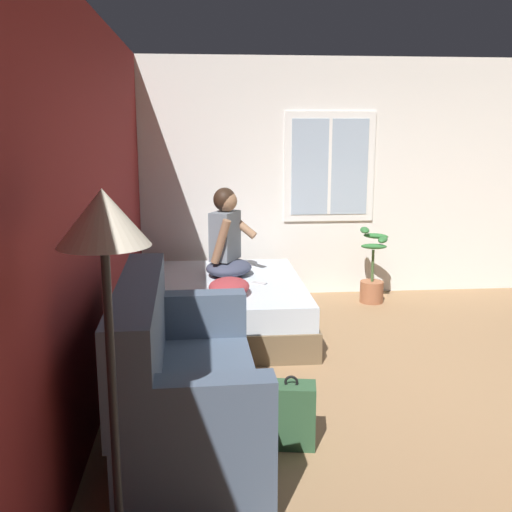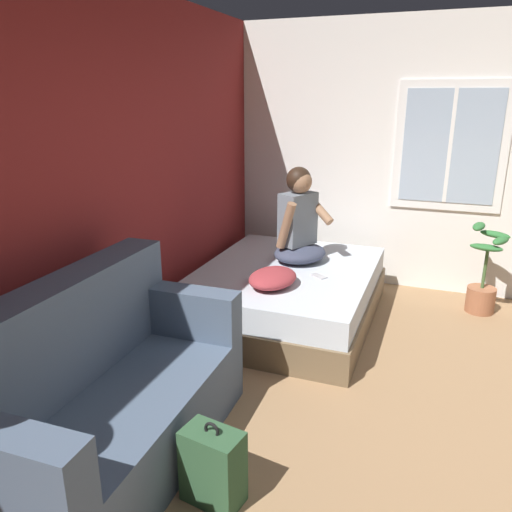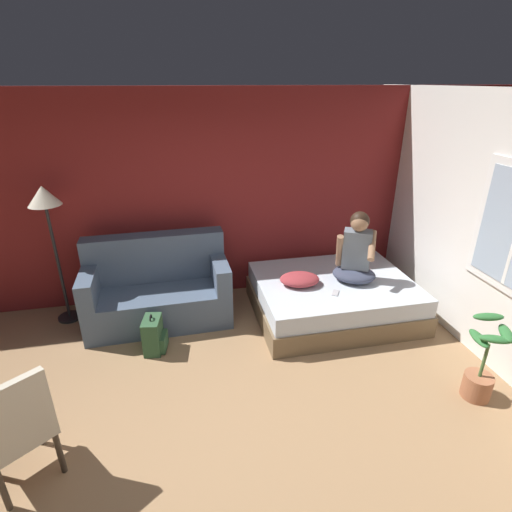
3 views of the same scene
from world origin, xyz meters
The scene contains 11 objects.
ground_plane centered at (0.00, 0.00, 0.00)m, with size 40.00×40.00×0.00m, color #93704C.
wall_back_accent centered at (0.00, 2.63, 1.35)m, with size 11.07×0.16×2.70m, color maroon.
wall_side_with_window centered at (3.11, 0.01, 1.35)m, with size 0.19×6.51×2.70m.
bed centered at (1.81, 1.65, 0.24)m, with size 1.95×1.53×0.48m.
couch centered at (-0.34, 2.01, 0.39)m, with size 1.72×0.86×1.04m.
person_seated centered at (2.05, 1.62, 0.84)m, with size 0.66×0.63×0.88m.
backpack centered at (-0.40, 1.33, 0.19)m, with size 0.27×0.33×0.46m.
throw_pillow centered at (1.35, 1.63, 0.55)m, with size 0.48×0.36×0.14m, color #993338.
cell_phone centered at (1.70, 1.33, 0.48)m, with size 0.07×0.14×0.01m, color #B7B7BC.
floor_lamp centered at (-1.47, 2.23, 1.43)m, with size 0.36×0.36×1.70m.
potted_plant centered at (2.59, -0.03, 0.30)m, with size 0.39×0.37×0.85m.
Camera 1 is at (-3.75, 1.85, 1.92)m, focal length 42.00 mm.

